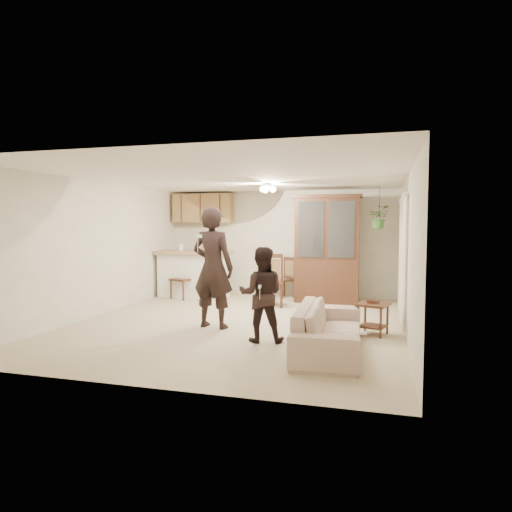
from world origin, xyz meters
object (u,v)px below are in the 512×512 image
(child, at_px, (261,295))
(side_table, at_px, (373,318))
(china_hutch, at_px, (327,250))
(sofa, at_px, (329,324))
(chair_bar, at_px, (183,286))
(chair_hutch_right, at_px, (271,291))
(chair_hutch_left, at_px, (283,286))
(adult, at_px, (213,273))

(child, distance_m, side_table, 1.82)
(child, xyz_separation_m, china_hutch, (0.51, 3.64, 0.48))
(sofa, relative_size, side_table, 3.40)
(sofa, distance_m, child, 1.08)
(chair_bar, bearing_deg, chair_hutch_right, 6.40)
(sofa, bearing_deg, side_table, -29.27)
(china_hutch, height_order, chair_bar, china_hutch)
(child, xyz_separation_m, side_table, (1.55, 0.85, -0.42))
(chair_hutch_left, xyz_separation_m, chair_hutch_right, (0.01, -1.23, 0.05))
(adult, distance_m, child, 1.21)
(china_hutch, relative_size, side_table, 4.25)
(adult, distance_m, side_table, 2.64)
(chair_bar, bearing_deg, side_table, -11.71)
(chair_hutch_left, bearing_deg, chair_bar, -120.69)
(child, bearing_deg, side_table, -161.91)
(child, relative_size, chair_bar, 1.33)
(sofa, bearing_deg, child, 73.11)
(side_table, relative_size, chair_hutch_right, 0.49)
(side_table, bearing_deg, sofa, -116.29)
(china_hutch, xyz_separation_m, chair_hutch_right, (-1.04, -0.86, -0.84))
(adult, xyz_separation_m, child, (1.00, -0.65, -0.22))
(sofa, relative_size, chair_bar, 1.85)
(side_table, bearing_deg, chair_hutch_left, 123.58)
(child, bearing_deg, chair_hutch_right, -89.97)
(sofa, bearing_deg, chair_hutch_left, 17.01)
(child, xyz_separation_m, chair_hutch_left, (-0.54, 4.01, -0.41))
(chair_bar, distance_m, chair_hutch_left, 2.33)
(sofa, xyz_separation_m, chair_hutch_right, (-1.54, 3.03, -0.05))
(china_hutch, bearing_deg, chair_hutch_right, -142.03)
(adult, height_order, side_table, adult)
(adult, xyz_separation_m, china_hutch, (1.51, 3.00, 0.26))
(china_hutch, bearing_deg, sofa, -84.40)
(china_hutch, height_order, chair_hutch_right, china_hutch)
(adult, distance_m, china_hutch, 3.37)
(adult, xyz_separation_m, chair_hutch_right, (0.47, 2.14, -0.59))
(sofa, relative_size, china_hutch, 0.80)
(chair_bar, xyz_separation_m, chair_hutch_left, (2.18, 0.82, -0.02))
(side_table, relative_size, chair_bar, 0.54)
(china_hutch, relative_size, chair_hutch_left, 2.50)
(china_hutch, distance_m, chair_hutch_left, 1.43)
(chair_hutch_right, bearing_deg, china_hutch, -153.41)
(child, distance_m, chair_hutch_right, 2.86)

